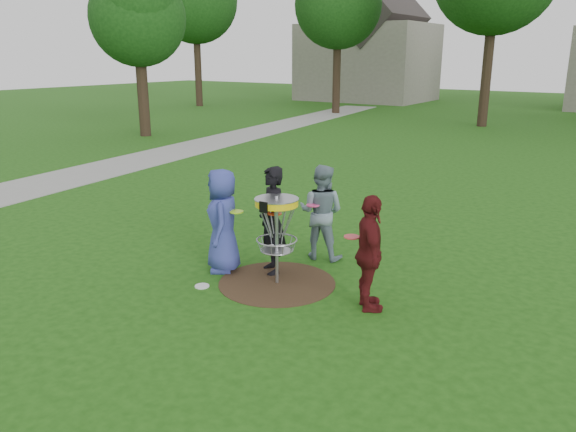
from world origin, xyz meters
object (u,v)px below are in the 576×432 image
Objects in this scene: player_black at (272,221)px; player_maroon at (370,253)px; disc_golf_basket at (277,219)px; player_blue at (223,221)px; player_grey at (321,212)px.

player_black reaches higher than player_maroon.
player_blue is at bearing -178.29° from disc_golf_basket.
player_maroon reaches higher than disc_golf_basket.
player_grey is at bearing 12.61° from player_maroon.
disc_golf_basket is at bearing 54.45° from player_blue.
player_black is at bearing 42.55° from player_maroon.
player_blue is 1.05m from disc_golf_basket.
player_blue is at bearing 43.21° from player_grey.
player_grey is 2.10m from player_maroon.
player_black is 1.07× the size of player_maroon.
player_grey is (0.30, 1.01, -0.05)m from player_black.
player_maroon is at bearing 26.86° from player_black.
player_blue is at bearing -114.31° from player_black.
player_grey is at bearing 91.42° from disc_golf_basket.
player_maroon is at bearing 128.12° from player_grey.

